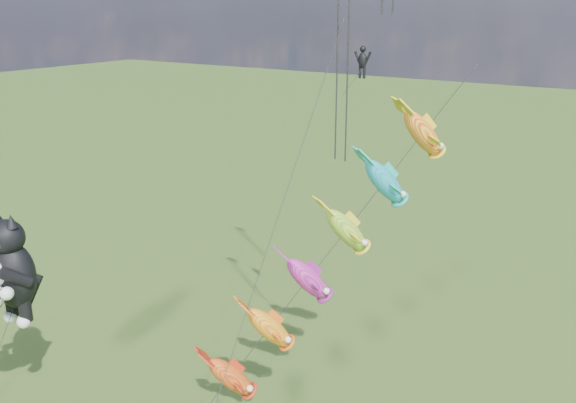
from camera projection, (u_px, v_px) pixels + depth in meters
The scene contains 4 objects.
ground at pixel (16, 398), 34.32m from camera, with size 300.00×300.00×0.00m, color #224010.
cat_kite_rig at pixel (8, 271), 30.49m from camera, with size 2.83×4.25×10.94m.
fish_windsock_rig at pixel (327, 255), 27.33m from camera, with size 9.21×13.18×17.73m.
parafoil_rig at pixel (360, 32), 30.41m from camera, with size 1.82×17.55×27.84m.
Camera 1 is at (28.47, -16.69, 20.33)m, focal length 40.00 mm.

